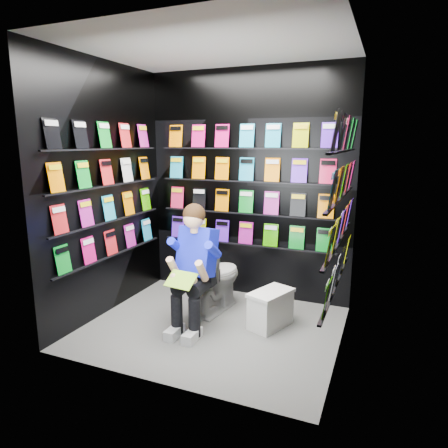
% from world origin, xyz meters
% --- Properties ---
extents(floor, '(2.40, 2.40, 0.00)m').
position_xyz_m(floor, '(0.00, 0.00, 0.00)').
color(floor, '#626260').
rests_on(floor, ground).
extents(ceiling, '(2.40, 2.40, 0.00)m').
position_xyz_m(ceiling, '(0.00, 0.00, 2.60)').
color(ceiling, white).
rests_on(ceiling, floor).
extents(wall_back, '(2.40, 0.04, 2.60)m').
position_xyz_m(wall_back, '(0.00, 1.00, 1.30)').
color(wall_back, black).
rests_on(wall_back, floor).
extents(wall_front, '(2.40, 0.04, 2.60)m').
position_xyz_m(wall_front, '(0.00, -1.00, 1.30)').
color(wall_front, black).
rests_on(wall_front, floor).
extents(wall_left, '(0.04, 2.00, 2.60)m').
position_xyz_m(wall_left, '(-1.20, 0.00, 1.30)').
color(wall_left, black).
rests_on(wall_left, floor).
extents(wall_right, '(0.04, 2.00, 2.60)m').
position_xyz_m(wall_right, '(1.20, 0.00, 1.30)').
color(wall_right, black).
rests_on(wall_right, floor).
extents(comics_back, '(2.10, 0.06, 1.37)m').
position_xyz_m(comics_back, '(0.00, 0.97, 1.31)').
color(comics_back, '#DE1D52').
rests_on(comics_back, wall_back).
extents(comics_left, '(0.06, 1.70, 1.37)m').
position_xyz_m(comics_left, '(-1.17, 0.00, 1.31)').
color(comics_left, '#DE1D52').
rests_on(comics_left, wall_left).
extents(comics_right, '(0.06, 1.70, 1.37)m').
position_xyz_m(comics_right, '(1.17, 0.00, 1.31)').
color(comics_right, '#DE1D52').
rests_on(comics_right, wall_right).
extents(toilet, '(0.51, 0.80, 0.73)m').
position_xyz_m(toilet, '(-0.16, 0.40, 0.37)').
color(toilet, white).
rests_on(toilet, floor).
extents(longbox, '(0.39, 0.50, 0.33)m').
position_xyz_m(longbox, '(0.52, 0.25, 0.17)').
color(longbox, silver).
rests_on(longbox, floor).
extents(longbox_lid, '(0.42, 0.53, 0.03)m').
position_xyz_m(longbox_lid, '(0.52, 0.25, 0.35)').
color(longbox_lid, silver).
rests_on(longbox_lid, longbox).
extents(reader, '(0.56, 0.76, 1.29)m').
position_xyz_m(reader, '(-0.16, 0.02, 0.74)').
color(reader, '#0913E3').
rests_on(reader, toilet).
extents(held_comic, '(0.29, 0.20, 0.12)m').
position_xyz_m(held_comic, '(-0.16, -0.33, 0.58)').
color(held_comic, green).
rests_on(held_comic, reader).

